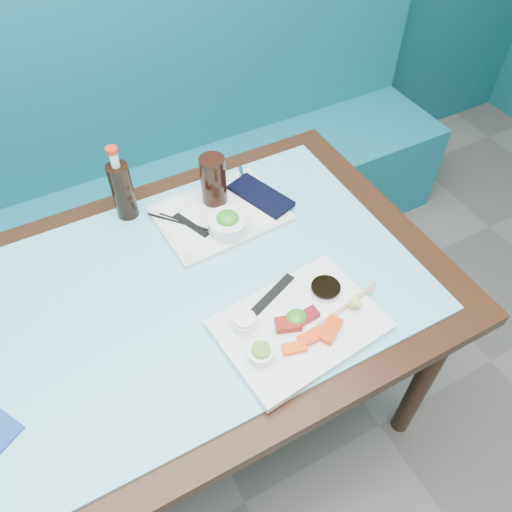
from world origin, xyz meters
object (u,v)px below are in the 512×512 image
seaweed_bowl (228,224)px  cola_glass (213,180)px  cola_bottle_body (123,191)px  sashimi_plate (300,325)px  dining_table (183,313)px  serving_tray (220,214)px  booth_bench (111,205)px

seaweed_bowl → cola_glass: bearing=81.3°
seaweed_bowl → cola_bottle_body: bearing=136.8°
sashimi_plate → seaweed_bowl: 0.37m
seaweed_bowl → cola_glass: (0.02, 0.13, 0.05)m
dining_table → sashimi_plate: (0.22, -0.24, 0.10)m
seaweed_bowl → cola_glass: size_ratio=0.72×
serving_tray → cola_glass: 0.10m
dining_table → seaweed_bowl: 0.27m
dining_table → cola_glass: (0.22, 0.26, 0.18)m
serving_tray → seaweed_bowl: (-0.01, -0.07, 0.03)m
booth_bench → cola_bottle_body: bearing=-92.1°
sashimi_plate → cola_bottle_body: size_ratio=2.13×
sashimi_plate → serving_tray: (-0.00, 0.44, -0.00)m
serving_tray → seaweed_bowl: 0.08m
booth_bench → sashimi_plate: (0.22, -1.07, 0.39)m
serving_tray → cola_glass: (0.01, 0.05, 0.08)m
serving_tray → sashimi_plate: bearing=-93.0°
seaweed_bowl → booth_bench: bearing=106.1°
dining_table → sashimi_plate: sashimi_plate is taller
booth_bench → serving_tray: booth_bench is taller
dining_table → serving_tray: serving_tray is taller
serving_tray → cola_glass: cola_glass is taller
dining_table → cola_glass: 0.39m
dining_table → cola_bottle_body: cola_bottle_body is taller
sashimi_plate → seaweed_bowl: bearing=86.0°
sashimi_plate → cola_glass: size_ratio=2.47×
serving_tray → cola_bottle_body: 0.28m
booth_bench → dining_table: bearing=-90.0°
cola_glass → cola_bottle_body: 0.26m
dining_table → seaweed_bowl: (0.20, 0.13, 0.13)m
sashimi_plate → cola_glass: cola_glass is taller
cola_glass → dining_table: bearing=-130.9°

